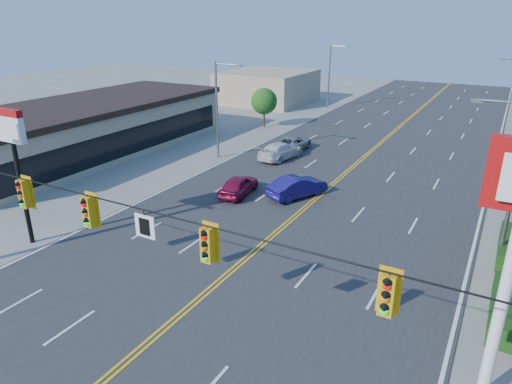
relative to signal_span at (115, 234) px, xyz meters
The scene contains 14 objects.
ground 4.89m from the signal_span, ahead, with size 160.00×160.00×0.00m, color gray.
road 20.58m from the signal_span, 89.66° to the left, with size 20.00×120.00×0.06m, color #2D2D30.
signal_span is the anchor object (origin of this frame).
strip_mall 28.46m from the signal_span, 140.56° to the left, with size 10.40×26.40×4.40m.
pizza_hut_sign 11.60m from the signal_span, 159.81° to the left, with size 1.90×0.30×6.85m.
streetlight_se 17.76m from the signal_span, 52.06° to the left, with size 2.55×0.25×8.00m.
streetlight_sw 24.46m from the signal_span, 115.88° to the left, with size 2.55×0.25×8.00m.
streetlight_nw 49.17m from the signal_span, 102.54° to the left, with size 2.55×0.25×8.00m.
tree_west 36.42m from the signal_span, 110.75° to the left, with size 2.80×2.80×4.20m.
bld_west_far 52.03m from the signal_span, 112.50° to the left, with size 11.00×12.00×4.20m, color tan.
car_magenta 16.57m from the signal_span, 107.21° to the left, with size 1.57×3.90×1.33m, color maroon.
car_blue 17.41m from the signal_span, 93.84° to the left, with size 1.50×4.30×1.42m, color navy.
car_white 25.23m from the signal_span, 103.89° to the left, with size 1.95×4.80×1.39m, color silver.
car_silver 28.03m from the signal_span, 102.90° to the left, with size 2.16×4.69×1.30m, color #A6A6AB.
Camera 1 is at (10.21, -9.22, 11.40)m, focal length 32.00 mm.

